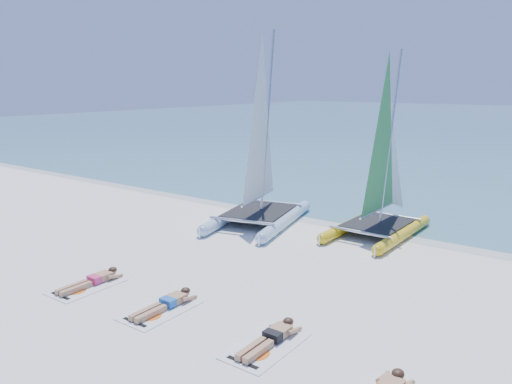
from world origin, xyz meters
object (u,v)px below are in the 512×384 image
catamaran_blue (260,165)px  sunbather_c (271,337)px  catamaran_yellow (385,174)px  towel_c (266,346)px  towel_b (161,310)px  towel_a (87,286)px  sunbather_b (167,303)px  sunbather_a (93,280)px

catamaran_blue → sunbather_c: catamaran_blue is taller
catamaran_yellow → towel_c: catamaran_yellow is taller
catamaran_yellow → towel_c: 9.12m
catamaran_blue → towel_b: bearing=-84.7°
towel_a → sunbather_b: (2.52, 0.34, 0.11)m
towel_a → sunbather_a: 0.22m
catamaran_blue → sunbather_a: size_ratio=4.20×
catamaran_yellow → sunbather_a: size_ratio=3.70×
catamaran_blue → towel_b: size_ratio=3.91×
catamaran_blue → sunbather_c: 9.10m
towel_c → sunbather_c: sunbather_c is taller
catamaran_yellow → sunbather_a: (-4.15, -8.89, -1.89)m
catamaran_blue → sunbather_b: (2.52, -7.18, -2.04)m
catamaran_yellow → sunbather_a: bearing=-114.1°
sunbather_a → towel_a: bearing=-90.0°
sunbather_a → towel_c: sunbather_a is taller
towel_b → towel_c: 2.84m
towel_b → towel_c: size_ratio=1.00×
sunbather_b → sunbather_c: same height
catamaran_blue → towel_b: (2.52, -7.37, -2.15)m
catamaran_blue → sunbather_a: (-0.00, -7.33, -2.04)m
sunbather_b → towel_c: bearing=-1.5°
towel_a → towel_c: size_ratio=1.00×
sunbather_a → sunbather_c: size_ratio=1.00×
towel_a → sunbather_b: sunbather_b is taller
catamaran_yellow → sunbather_b: bearing=-99.6°
sunbather_b → towel_c: sunbather_b is taller
sunbather_a → sunbather_b: bearing=3.4°
towel_b → sunbather_b: size_ratio=1.07×
sunbather_a → towel_c: size_ratio=0.93×
catamaran_yellow → towel_b: size_ratio=3.45×
catamaran_yellow → sunbather_c: 8.91m
sunbather_c → catamaran_yellow: bearing=98.0°
towel_b → towel_a: bearing=-176.6°
catamaran_yellow → towel_a: bearing=-113.6°
sunbather_a → sunbather_c: 5.37m
catamaran_blue → catamaran_yellow: bearing=7.1°
catamaran_yellow → sunbather_b: size_ratio=3.70×
towel_a → towel_b: (2.52, 0.15, 0.00)m
catamaran_blue → sunbather_c: size_ratio=4.20×
catamaran_yellow → towel_a: 10.18m
catamaran_blue → towel_b: catamaran_blue is taller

